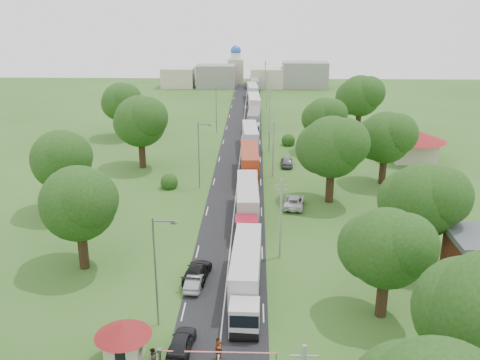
{
  "coord_description": "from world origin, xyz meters",
  "views": [
    {
      "loc": [
        2.76,
        -59.45,
        26.71
      ],
      "look_at": [
        0.65,
        10.16,
        3.0
      ],
      "focal_mm": 40.0,
      "sensor_mm": 36.0,
      "label": 1
    }
  ],
  "objects_px": {
    "boom_barrier": "(200,353)",
    "info_sign": "(269,136)",
    "pedestrian_near": "(219,349)",
    "car_lane_front": "(182,342)",
    "guard_booth": "(124,337)",
    "car_lane_mid": "(195,281)",
    "truck_0": "(246,273)"
  },
  "relations": [
    {
      "from": "boom_barrier",
      "to": "info_sign",
      "type": "relative_size",
      "value": 2.25
    },
    {
      "from": "boom_barrier",
      "to": "pedestrian_near",
      "type": "bearing_deg",
      "value": 19.71
    },
    {
      "from": "info_sign",
      "to": "car_lane_front",
      "type": "xyz_separation_m",
      "value": [
        -8.2,
        -58.5,
        -2.25
      ]
    },
    {
      "from": "guard_booth",
      "to": "info_sign",
      "type": "relative_size",
      "value": 1.07
    },
    {
      "from": "car_lane_front",
      "to": "pedestrian_near",
      "type": "xyz_separation_m",
      "value": [
        3.04,
        -1.0,
        0.18
      ]
    },
    {
      "from": "boom_barrier",
      "to": "guard_booth",
      "type": "height_order",
      "value": "guard_booth"
    },
    {
      "from": "boom_barrier",
      "to": "guard_booth",
      "type": "bearing_deg",
      "value": -179.99
    },
    {
      "from": "car_lane_mid",
      "to": "truck_0",
      "type": "bearing_deg",
      "value": 174.52
    },
    {
      "from": "guard_booth",
      "to": "pedestrian_near",
      "type": "bearing_deg",
      "value": 3.96
    },
    {
      "from": "guard_booth",
      "to": "boom_barrier",
      "type": "bearing_deg",
      "value": 0.01
    },
    {
      "from": "car_lane_front",
      "to": "truck_0",
      "type": "bearing_deg",
      "value": -113.57
    },
    {
      "from": "guard_booth",
      "to": "info_sign",
      "type": "distance_m",
      "value": 61.27
    },
    {
      "from": "truck_0",
      "to": "car_lane_front",
      "type": "distance_m",
      "value": 10.25
    },
    {
      "from": "car_lane_front",
      "to": "info_sign",
      "type": "bearing_deg",
      "value": -92.28
    },
    {
      "from": "boom_barrier",
      "to": "info_sign",
      "type": "bearing_deg",
      "value": 83.76
    },
    {
      "from": "guard_booth",
      "to": "pedestrian_near",
      "type": "xyz_separation_m",
      "value": [
        7.24,
        0.5,
        -1.24
      ]
    },
    {
      "from": "car_lane_mid",
      "to": "guard_booth",
      "type": "bearing_deg",
      "value": 75.27
    },
    {
      "from": "car_lane_mid",
      "to": "boom_barrier",
      "type": "bearing_deg",
      "value": 103.88
    },
    {
      "from": "guard_booth",
      "to": "info_sign",
      "type": "xyz_separation_m",
      "value": [
        12.4,
        60.0,
        0.84
      ]
    },
    {
      "from": "truck_0",
      "to": "car_lane_front",
      "type": "bearing_deg",
      "value": -119.27
    },
    {
      "from": "car_lane_front",
      "to": "pedestrian_near",
      "type": "relative_size",
      "value": 2.38
    },
    {
      "from": "car_lane_front",
      "to": "car_lane_mid",
      "type": "relative_size",
      "value": 1.04
    },
    {
      "from": "truck_0",
      "to": "car_lane_mid",
      "type": "distance_m",
      "value": 5.28
    },
    {
      "from": "car_lane_mid",
      "to": "pedestrian_near",
      "type": "relative_size",
      "value": 2.28
    },
    {
      "from": "info_sign",
      "to": "boom_barrier",
      "type": "bearing_deg",
      "value": -96.24
    },
    {
      "from": "boom_barrier",
      "to": "info_sign",
      "type": "xyz_separation_m",
      "value": [
        6.56,
        60.0,
        2.11
      ]
    },
    {
      "from": "info_sign",
      "to": "car_lane_mid",
      "type": "bearing_deg",
      "value": -99.56
    },
    {
      "from": "guard_booth",
      "to": "info_sign",
      "type": "bearing_deg",
      "value": 78.32
    },
    {
      "from": "boom_barrier",
      "to": "pedestrian_near",
      "type": "xyz_separation_m",
      "value": [
        1.4,
        0.5,
        0.03
      ]
    },
    {
      "from": "car_lane_mid",
      "to": "pedestrian_near",
      "type": "bearing_deg",
      "value": 111.31
    },
    {
      "from": "car_lane_front",
      "to": "car_lane_mid",
      "type": "distance_m",
      "value": 9.82
    },
    {
      "from": "info_sign",
      "to": "pedestrian_near",
      "type": "distance_m",
      "value": 59.76
    }
  ]
}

